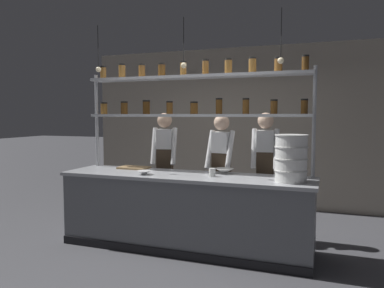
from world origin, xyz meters
TOP-DOWN VIEW (x-y plane):
  - ground_plane at (0.00, 0.00)m, footprint 40.00×40.00m
  - back_wall at (0.00, 2.49)m, footprint 5.51×0.12m
  - prep_counter at (0.00, -0.00)m, footprint 3.11×0.76m
  - spice_shelf_unit at (-0.01, 0.33)m, footprint 2.99×0.28m
  - chef_left at (-0.59, 0.71)m, footprint 0.40×0.33m
  - chef_center at (0.29, 0.62)m, footprint 0.39×0.31m
  - chef_right at (0.85, 0.76)m, footprint 0.38×0.31m
  - container_stack at (1.26, -0.07)m, footprint 0.36×0.36m
  - cutting_board at (-0.84, 0.24)m, footprint 0.40×0.26m
  - prep_bowl_near_left at (-0.47, -0.17)m, footprint 0.18×0.18m
  - prep_bowl_center_front at (0.43, 0.24)m, footprint 0.23×0.23m
  - serving_cup_front at (0.36, -0.03)m, footprint 0.08×0.08m
  - pendant_light_row at (-0.03, 0.00)m, footprint 2.40×0.07m

SIDE VIEW (x-z plane):
  - ground_plane at x=0.00m, z-range 0.00..0.00m
  - prep_counter at x=0.00m, z-range 0.00..0.92m
  - cutting_board at x=-0.84m, z-range 0.92..0.94m
  - prep_bowl_near_left at x=-0.47m, z-range 0.92..0.97m
  - chef_center at x=0.29m, z-range 0.12..1.77m
  - prep_bowl_center_front at x=0.43m, z-range 0.92..0.98m
  - chef_left at x=-0.59m, z-range 0.13..1.80m
  - chef_right at x=0.85m, z-range 0.13..1.81m
  - serving_cup_front at x=0.36m, z-range 0.92..1.02m
  - container_stack at x=1.26m, z-range 0.92..1.43m
  - back_wall at x=0.00m, z-range 0.00..2.85m
  - spice_shelf_unit at x=-0.01m, z-range 0.68..3.02m
  - pendant_light_row at x=-0.03m, z-range 1.96..2.57m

